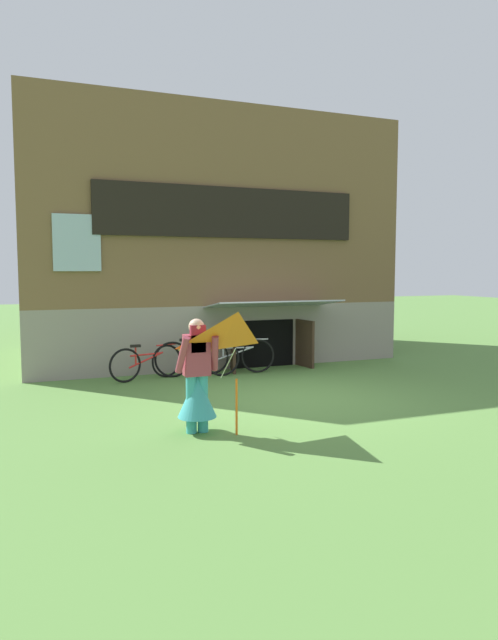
{
  "coord_description": "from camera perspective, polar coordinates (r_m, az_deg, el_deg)",
  "views": [
    {
      "loc": [
        -4.15,
        -8.55,
        2.17
      ],
      "look_at": [
        -0.51,
        0.64,
        1.29
      ],
      "focal_mm": 31.79,
      "sensor_mm": 36.0,
      "label": 1
    }
  ],
  "objects": [
    {
      "name": "bicycle_yellow",
      "position": [
        11.55,
        -5.25,
        -3.85
      ],
      "size": [
        1.69,
        0.45,
        0.78
      ],
      "rotation": [
        0.0,
        0.0,
        -0.24
      ],
      "color": "black",
      "rests_on": "ground_plane"
    },
    {
      "name": "bicycle_red",
      "position": [
        11.36,
        -10.32,
        -4.21
      ],
      "size": [
        1.52,
        0.48,
        0.72
      ],
      "rotation": [
        0.0,
        0.0,
        0.28
      ],
      "color": "black",
      "rests_on": "ground_plane"
    },
    {
      "name": "ground_plane",
      "position": [
        9.75,
        4.2,
        -7.79
      ],
      "size": [
        60.0,
        60.0,
        0.0
      ],
      "primitive_type": "plane",
      "color": "#56843D"
    },
    {
      "name": "person",
      "position": [
        7.59,
        -5.25,
        -6.55
      ],
      "size": [
        0.6,
        0.52,
        1.53
      ],
      "rotation": [
        0.0,
        0.0,
        -0.12
      ],
      "color": "teal",
      "rests_on": "ground_plane"
    },
    {
      "name": "log_house",
      "position": [
        14.86,
        -5.43,
        7.73
      ],
      "size": [
        8.52,
        6.52,
        5.72
      ],
      "color": "gray",
      "rests_on": "ground_plane"
    },
    {
      "name": "bicycle_silver",
      "position": [
        11.85,
        -1.45,
        -3.62
      ],
      "size": [
        1.67,
        0.36,
        0.77
      ],
      "rotation": [
        0.0,
        0.0,
        -0.19
      ],
      "color": "black",
      "rests_on": "ground_plane"
    },
    {
      "name": "kite",
      "position": [
        7.1,
        -1.08,
        -2.45
      ],
      "size": [
        0.95,
        0.97,
        1.53
      ],
      "color": "orange",
      "rests_on": "ground_plane"
    }
  ]
}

